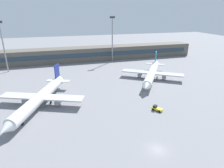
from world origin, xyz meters
TOP-DOWN VIEW (x-y plane):
  - ground_plane at (0.00, 40.00)m, footprint 400.00×400.00m
  - terminal_building at (0.00, 97.51)m, footprint 150.32×12.13m
  - airplane_near at (-28.76, 32.93)m, footprint 30.07×41.83m
  - airplane_mid at (22.94, 48.62)m, footprint 28.17×38.09m
  - baggage_tug_yellow at (9.65, 18.48)m, footprint 3.29×3.81m
  - floodlight_tower_west at (14.50, 89.67)m, footprint 3.20×0.80m
  - floodlight_tower_east at (-48.54, 82.88)m, footprint 3.20×0.80m

SIDE VIEW (x-z plane):
  - ground_plane at x=0.00m, z-range 0.00..0.00m
  - baggage_tug_yellow at x=9.65m, z-range -0.08..1.67m
  - airplane_mid at x=22.94m, z-range -2.11..8.69m
  - airplane_near at x=-28.76m, z-range -2.13..8.77m
  - terminal_building at x=0.00m, z-range 0.00..9.00m
  - floodlight_tower_east at x=-48.54m, z-range 2.05..29.46m
  - floodlight_tower_west at x=14.50m, z-range 2.07..31.06m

